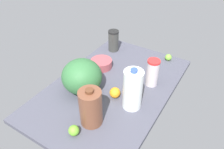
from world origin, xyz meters
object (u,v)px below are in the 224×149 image
(lemon_near_front, at_px, (137,88))
(mixing_bowl, at_px, (101,64))
(lime_far_back, at_px, (74,130))
(tumbler_cup, at_px, (152,73))
(watermelon, at_px, (82,76))
(chocolate_milk_jug, at_px, (91,107))
(milk_jug, at_px, (133,89))
(shaker_bottle, at_px, (113,41))
(orange_by_jug, at_px, (115,93))
(lime_beside_bowl, at_px, (168,57))

(lemon_near_front, bearing_deg, mixing_bowl, -107.94)
(lime_far_back, bearing_deg, lemon_near_front, 164.41)
(tumbler_cup, height_order, watermelon, watermelon)
(chocolate_milk_jug, relative_size, lemon_near_front, 3.33)
(tumbler_cup, bearing_deg, lime_far_back, -16.25)
(milk_jug, height_order, shaker_bottle, milk_jug)
(mixing_bowl, height_order, lime_far_back, mixing_bowl)
(milk_jug, xyz_separation_m, orange_by_jug, (-0.01, -0.13, -0.10))
(chocolate_milk_jug, height_order, lime_beside_bowl, chocolate_milk_jug)
(chocolate_milk_jug, distance_m, lemon_near_front, 0.39)
(watermelon, relative_size, lemon_near_front, 3.62)
(shaker_bottle, xyz_separation_m, lemon_near_front, (0.39, 0.43, -0.06))
(watermelon, relative_size, lime_beside_bowl, 4.98)
(watermelon, bearing_deg, lime_far_back, 30.25)
(watermelon, bearing_deg, lime_beside_bowl, 151.28)
(chocolate_milk_jug, bearing_deg, lemon_near_front, 163.42)
(lemon_near_front, xyz_separation_m, lime_far_back, (0.49, -0.14, -0.01))
(watermelon, bearing_deg, shaker_bottle, -169.66)
(watermelon, xyz_separation_m, mixing_bowl, (-0.29, -0.05, -0.08))
(mixing_bowl, xyz_separation_m, orange_by_jug, (0.24, 0.27, 0.00))
(lime_beside_bowl, bearing_deg, watermelon, -28.72)
(watermelon, distance_m, lime_beside_bowl, 0.76)
(lemon_near_front, bearing_deg, lime_far_back, -15.59)
(tumbler_cup, bearing_deg, orange_by_jug, -30.76)
(shaker_bottle, bearing_deg, lime_far_back, 18.14)
(chocolate_milk_jug, height_order, tumbler_cup, chocolate_milk_jug)
(shaker_bottle, xyz_separation_m, lime_beside_bowl, (-0.10, 0.46, -0.06))
(milk_jug, bearing_deg, lime_far_back, -24.50)
(orange_by_jug, bearing_deg, lime_beside_bowl, 166.79)
(watermelon, bearing_deg, mixing_bowl, -170.82)
(tumbler_cup, xyz_separation_m, shaker_bottle, (-0.26, -0.47, -0.01))
(mixing_bowl, bearing_deg, lime_far_back, 20.88)
(lime_far_back, bearing_deg, shaker_bottle, -161.86)
(lemon_near_front, relative_size, orange_by_jug, 1.03)
(milk_jug, distance_m, lemon_near_front, 0.16)
(shaker_bottle, bearing_deg, watermelon, 10.34)
(lemon_near_front, bearing_deg, lime_beside_bowl, 175.50)
(shaker_bottle, height_order, mixing_bowl, shaker_bottle)
(milk_jug, xyz_separation_m, watermelon, (0.04, -0.35, -0.02))
(chocolate_milk_jug, xyz_separation_m, lime_beside_bowl, (-0.85, 0.15, -0.09))
(tumbler_cup, bearing_deg, lemon_near_front, -18.69)
(tumbler_cup, distance_m, lemon_near_front, 0.15)
(lime_far_back, bearing_deg, chocolate_milk_jug, 167.41)
(milk_jug, height_order, mixing_bowl, milk_jug)
(milk_jug, relative_size, lemon_near_front, 3.85)
(milk_jug, bearing_deg, orange_by_jug, -96.11)
(mixing_bowl, distance_m, orange_by_jug, 0.36)
(mixing_bowl, bearing_deg, watermelon, 9.18)
(milk_jug, xyz_separation_m, lime_beside_bowl, (-0.62, 0.01, -0.11))
(chocolate_milk_jug, bearing_deg, watermelon, -132.27)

